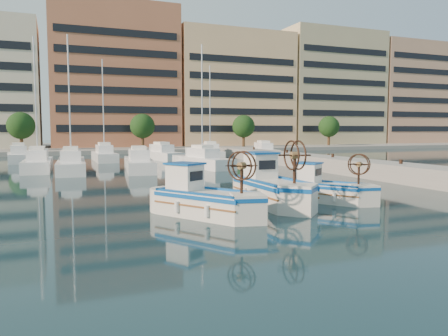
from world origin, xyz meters
TOP-DOWN VIEW (x-y plane):
  - ground at (0.00, 0.00)m, footprint 300.00×300.00m
  - quay at (13.00, 8.00)m, footprint 3.00×60.00m
  - waterfront at (9.23, 65.04)m, footprint 180.00×40.00m
  - yacht_marina at (-2.69, 27.61)m, footprint 37.54×23.74m
  - fishing_boat_a at (-3.83, -0.87)m, footprint 3.77×4.53m
  - fishing_boat_b at (0.06, 0.61)m, footprint 2.05×5.02m
  - fishing_boat_c at (2.94, 0.42)m, footprint 3.40×4.00m

SIDE VIEW (x-z plane):
  - ground at x=0.00m, z-range 0.00..0.00m
  - yacht_marina at x=-2.69m, z-range -5.22..6.28m
  - quay at x=13.00m, z-range 0.00..1.20m
  - fishing_boat_c at x=2.94m, z-range -0.55..1.90m
  - fishing_boat_a at x=-3.83m, z-range -0.62..2.14m
  - fishing_boat_b at x=0.06m, z-range -0.70..2.43m
  - waterfront at x=9.23m, z-range -1.70..23.90m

